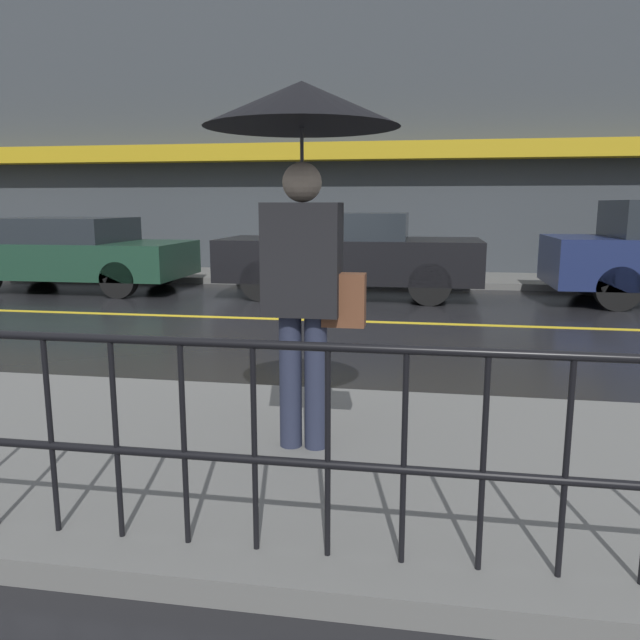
# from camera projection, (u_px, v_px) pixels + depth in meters

# --- Properties ---
(ground_plane) EXTENTS (80.00, 80.00, 0.00)m
(ground_plane) POSITION_uv_depth(u_px,v_px,m) (251.00, 318.00, 8.49)
(ground_plane) COLOR black
(sidewalk_near) EXTENTS (28.00, 2.57, 0.12)m
(sidewalk_near) POSITION_uv_depth(u_px,v_px,m) (44.00, 444.00, 3.88)
(sidewalk_near) COLOR #60605E
(sidewalk_near) RESTS_ON ground_plane
(sidewalk_far) EXTENTS (28.00, 1.94, 0.12)m
(sidewalk_far) POSITION_uv_depth(u_px,v_px,m) (310.00, 277.00, 12.76)
(sidewalk_far) COLOR #60605E
(sidewalk_far) RESTS_ON ground_plane
(lane_marking) EXTENTS (25.20, 0.12, 0.01)m
(lane_marking) POSITION_uv_depth(u_px,v_px,m) (251.00, 318.00, 8.49)
(lane_marking) COLOR gold
(lane_marking) RESTS_ON ground_plane
(building_storefront) EXTENTS (28.00, 0.85, 6.56)m
(building_storefront) POSITION_uv_depth(u_px,v_px,m) (319.00, 122.00, 13.24)
(building_storefront) COLOR #383D42
(building_storefront) RESTS_ON ground_plane
(pedestrian) EXTENTS (1.07, 1.07, 2.06)m
(pedestrian) POSITION_uv_depth(u_px,v_px,m) (303.00, 160.00, 3.39)
(pedestrian) COLOR #23283D
(pedestrian) RESTS_ON sidewalk_near
(car_dark_green) EXTENTS (4.03, 1.88, 1.29)m
(car_dark_green) POSITION_uv_depth(u_px,v_px,m) (73.00, 253.00, 11.21)
(car_dark_green) COLOR #193828
(car_dark_green) RESTS_ON ground_plane
(car_black) EXTENTS (4.27, 1.70, 1.39)m
(car_black) POSITION_uv_depth(u_px,v_px,m) (348.00, 253.00, 10.39)
(car_black) COLOR black
(car_black) RESTS_ON ground_plane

